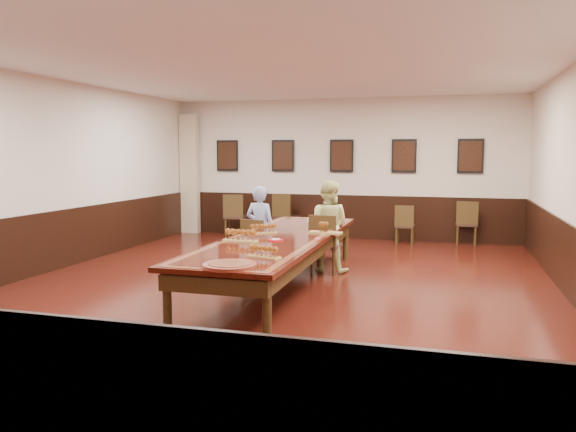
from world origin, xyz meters
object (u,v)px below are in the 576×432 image
(spare_chair_c, at_px, (405,225))
(conference_table, at_px, (279,246))
(spare_chair_a, at_px, (235,215))
(spare_chair_d, at_px, (467,223))
(person_man, at_px, (260,229))
(carved_platter, at_px, (230,265))
(chair_man, at_px, (258,245))
(person_woman, at_px, (327,226))
(spare_chair_b, at_px, (286,215))
(chair_woman, at_px, (326,243))

(spare_chair_c, bearing_deg, conference_table, 73.90)
(spare_chair_a, xyz_separation_m, spare_chair_c, (3.92, -0.02, -0.08))
(spare_chair_d, xyz_separation_m, conference_table, (-2.77, -4.79, 0.14))
(person_man, bearing_deg, carved_platter, 112.99)
(spare_chair_c, bearing_deg, chair_man, 61.51)
(spare_chair_c, distance_m, person_woman, 3.37)
(spare_chair_c, distance_m, spare_chair_d, 1.31)
(spare_chair_a, height_order, person_woman, person_woman)
(chair_man, xyz_separation_m, person_man, (0.02, 0.09, 0.27))
(spare_chair_b, xyz_separation_m, spare_chair_d, (4.03, 0.04, -0.04))
(spare_chair_b, bearing_deg, spare_chair_a, 27.99)
(spare_chair_b, relative_size, person_man, 0.72)
(chair_woman, distance_m, carved_platter, 3.45)
(spare_chair_c, distance_m, conference_table, 4.71)
(chair_woman, relative_size, spare_chair_b, 0.94)
(spare_chair_a, relative_size, person_man, 0.70)
(person_man, bearing_deg, chair_man, 90.00)
(spare_chair_d, bearing_deg, spare_chair_b, 0.05)
(person_woman, bearing_deg, conference_table, 73.98)
(spare_chair_d, bearing_deg, conference_table, 59.54)
(spare_chair_c, distance_m, carved_platter, 6.86)
(spare_chair_b, xyz_separation_m, spare_chair_c, (2.75, -0.29, -0.09))
(chair_woman, bearing_deg, person_woman, -90.00)
(spare_chair_a, height_order, spare_chair_b, spare_chair_b)
(chair_man, relative_size, spare_chair_d, 0.95)
(spare_chair_c, bearing_deg, spare_chair_b, -3.55)
(chair_woman, xyz_separation_m, spare_chair_c, (1.04, 3.29, -0.06))
(chair_man, distance_m, spare_chair_a, 4.00)
(spare_chair_b, bearing_deg, spare_chair_c, -170.94)
(chair_man, height_order, person_man, person_man)
(conference_table, bearing_deg, carved_platter, -86.52)
(chair_woman, distance_m, spare_chair_c, 3.45)
(spare_chair_b, distance_m, conference_table, 4.92)
(spare_chair_b, height_order, spare_chair_d, spare_chair_b)
(chair_woman, height_order, carved_platter, chair_woman)
(spare_chair_d, relative_size, conference_table, 0.19)
(chair_woman, relative_size, spare_chair_c, 1.14)
(chair_woman, height_order, spare_chair_d, chair_woman)
(spare_chair_a, bearing_deg, carved_platter, 102.63)
(chair_man, relative_size, carved_platter, 1.43)
(spare_chair_a, relative_size, person_woman, 0.66)
(person_man, bearing_deg, spare_chair_c, -111.50)
(chair_woman, distance_m, spare_chair_d, 4.29)
(spare_chair_c, relative_size, conference_table, 0.17)
(person_man, bearing_deg, spare_chair_a, -52.70)
(spare_chair_a, distance_m, spare_chair_c, 3.92)
(spare_chair_a, distance_m, spare_chair_d, 5.20)
(chair_woman, bearing_deg, carved_platter, 88.47)
(spare_chair_a, height_order, spare_chair_d, spare_chair_a)
(spare_chair_a, bearing_deg, person_man, 109.19)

